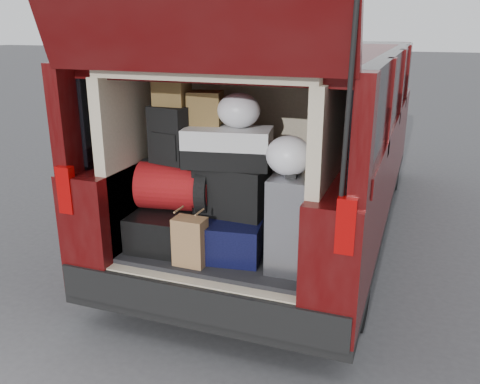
% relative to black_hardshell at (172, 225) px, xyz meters
% --- Properties ---
extents(ground, '(80.00, 80.00, 0.00)m').
position_rel_black_hardshell_xyz_m(ground, '(0.39, -0.14, -0.67)').
color(ground, '#3D3D40').
rests_on(ground, ground).
extents(minivan, '(1.90, 5.35, 2.77)m').
position_rel_black_hardshell_xyz_m(minivan, '(0.39, 1.72, 0.24)').
color(minivan, black).
rests_on(minivan, ground).
extents(load_floor, '(1.24, 1.05, 0.55)m').
position_rel_black_hardshell_xyz_m(load_floor, '(0.39, 0.14, -0.40)').
color(load_floor, black).
rests_on(load_floor, ground).
extents(black_hardshell, '(0.47, 0.62, 0.24)m').
position_rel_black_hardshell_xyz_m(black_hardshell, '(0.00, 0.00, 0.00)').
color(black_hardshell, black).
rests_on(black_hardshell, load_floor).
extents(navy_hardshell, '(0.53, 0.62, 0.25)m').
position_rel_black_hardshell_xyz_m(navy_hardshell, '(0.43, 0.01, 0.00)').
color(navy_hardshell, black).
rests_on(navy_hardshell, load_floor).
extents(silver_roller, '(0.26, 0.40, 0.59)m').
position_rel_black_hardshell_xyz_m(silver_roller, '(0.87, -0.07, 0.18)').
color(silver_roller, silver).
rests_on(silver_roller, load_floor).
extents(kraft_bag, '(0.20, 0.13, 0.31)m').
position_rel_black_hardshell_xyz_m(kraft_bag, '(0.28, -0.28, 0.03)').
color(kraft_bag, '#A27649').
rests_on(kraft_bag, load_floor).
extents(red_duffel, '(0.54, 0.40, 0.33)m').
position_rel_black_hardshell_xyz_m(red_duffel, '(0.04, 0.02, 0.28)').
color(red_duffel, maroon).
rests_on(red_duffel, black_hardshell).
extents(black_soft_case, '(0.46, 0.29, 0.33)m').
position_rel_black_hardshell_xyz_m(black_soft_case, '(0.43, 0.05, 0.29)').
color(black_soft_case, black).
rests_on(black_soft_case, navy_hardshell).
extents(backpack, '(0.29, 0.21, 0.38)m').
position_rel_black_hardshell_xyz_m(backpack, '(0.01, 0.01, 0.63)').
color(backpack, black).
rests_on(backpack, red_duffel).
extents(twotone_duffel, '(0.59, 0.38, 0.25)m').
position_rel_black_hardshell_xyz_m(twotone_duffel, '(0.41, 0.04, 0.58)').
color(twotone_duffel, silver).
rests_on(twotone_duffel, black_soft_case).
extents(grocery_sack_lower, '(0.22, 0.18, 0.19)m').
position_rel_black_hardshell_xyz_m(grocery_sack_lower, '(0.01, 0.06, 0.92)').
color(grocery_sack_lower, brown).
rests_on(grocery_sack_lower, backpack).
extents(grocery_sack_upper, '(0.24, 0.21, 0.21)m').
position_rel_black_hardshell_xyz_m(grocery_sack_upper, '(0.22, 0.12, 0.81)').
color(grocery_sack_upper, brown).
rests_on(grocery_sack_upper, twotone_duffel).
extents(plastic_bag_center, '(0.29, 0.27, 0.22)m').
position_rel_black_hardshell_xyz_m(plastic_bag_center, '(0.47, 0.08, 0.81)').
color(plastic_bag_center, white).
rests_on(plastic_bag_center, twotone_duffel).
extents(plastic_bag_right, '(0.31, 0.30, 0.24)m').
position_rel_black_hardshell_xyz_m(plastic_bag_right, '(0.84, -0.09, 0.59)').
color(plastic_bag_right, white).
rests_on(plastic_bag_right, silver_roller).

